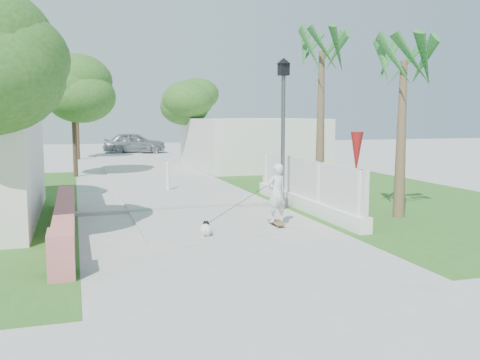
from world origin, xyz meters
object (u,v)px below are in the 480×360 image
object	(u,v)px
dog	(206,229)
parked_car	(134,143)
bollard	(168,176)
skateboarder	(247,201)
street_lamp	(283,127)
patio_umbrella	(357,153)

from	to	relation	value
dog	parked_car	xyz separation A→B (m)	(1.43, 28.28, 0.56)
bollard	skateboarder	distance (m)	7.13
street_lamp	dog	size ratio (longest dim) A/B	8.13
bollard	parked_car	distance (m)	20.64
bollard	parked_car	xyz separation A→B (m)	(1.00, 20.61, 0.19)
street_lamp	dog	world-z (taller)	street_lamp
patio_umbrella	dog	distance (m)	5.67
street_lamp	bollard	distance (m)	5.56
skateboarder	parked_car	bearing A→B (deg)	-106.77
dog	parked_car	size ratio (longest dim) A/B	0.12
parked_car	dog	bearing A→B (deg)	179.10
parked_car	skateboarder	bearing A→B (deg)	-178.56
bollard	patio_umbrella	size ratio (longest dim) A/B	0.47
bollard	dog	size ratio (longest dim) A/B	2.00
bollard	patio_umbrella	world-z (taller)	patio_umbrella
street_lamp	dog	distance (m)	4.98
skateboarder	dog	distance (m)	1.39
bollard	dog	distance (m)	7.69
bollard	patio_umbrella	xyz separation A→B (m)	(4.60, -5.50, 1.10)
parked_car	patio_umbrella	bearing A→B (deg)	-170.15
street_lamp	parked_car	bearing A→B (deg)	93.87
patio_umbrella	street_lamp	bearing A→B (deg)	152.24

